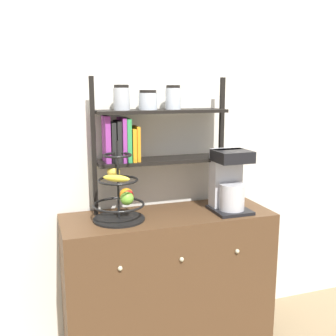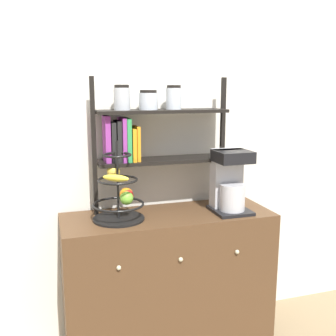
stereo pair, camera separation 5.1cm
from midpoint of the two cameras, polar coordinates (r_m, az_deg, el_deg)
The scene contains 5 objects.
wall_back at distance 2.36m, azimuth -1.22°, elevation 6.51°, with size 7.00×0.05×2.60m, color silver.
sideboard at distance 2.37m, azimuth 0.67°, elevation -16.08°, with size 1.18×0.44×0.81m.
coffee_maker at distance 2.26m, azimuth 9.55°, elevation -1.92°, with size 0.20×0.22×0.36m.
fruit_stand at distance 2.11m, azimuth -6.28°, elevation -3.82°, with size 0.28×0.28×0.43m.
shelf_hutch at distance 2.21m, azimuth -2.79°, elevation 5.51°, with size 0.79×0.20×0.76m.
Camera 2 is at (-0.63, -1.80, 1.49)m, focal length 42.00 mm.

